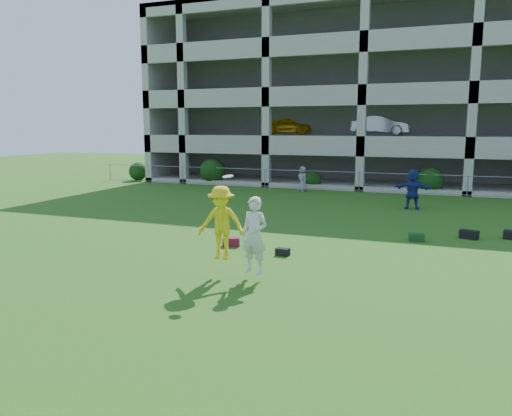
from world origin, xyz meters
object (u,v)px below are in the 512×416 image
at_px(crate_d, 509,235).
at_px(parking_garage, 381,97).
at_px(bystander_c, 302,179).
at_px(frisbee_contest, 230,226).
at_px(bystander_d, 413,189).

distance_m(crate_d, parking_garage, 21.76).
bearing_deg(bystander_c, crate_d, -6.42).
xyz_separation_m(bystander_c, frisbee_contest, (2.99, -17.40, 0.59)).
bearing_deg(bystander_c, frisbee_contest, -42.61).
bearing_deg(parking_garage, frisbee_contest, -90.37).
bearing_deg(parking_garage, bystander_d, -76.49).
bearing_deg(bystander_d, bystander_c, -38.72).
bearing_deg(crate_d, bystander_d, 123.41).
relative_size(bystander_c, parking_garage, 0.05).
relative_size(bystander_d, frisbee_contest, 0.76).
distance_m(bystander_c, frisbee_contest, 17.67).
bearing_deg(bystander_c, bystander_d, 3.87).
relative_size(crate_d, parking_garage, 0.01).
bearing_deg(bystander_c, parking_garage, 109.82).
distance_m(bystander_d, parking_garage, 15.55).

